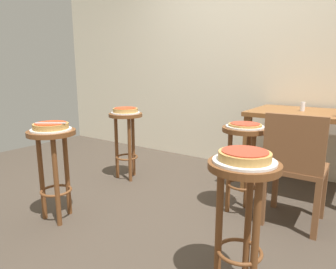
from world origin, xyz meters
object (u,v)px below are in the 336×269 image
(stool_rear, at_px, (126,132))
(condiment_shaker, at_px, (303,106))
(wooden_chair, at_px, (295,166))
(serving_plate_leftside, at_px, (245,127))
(pizza_foreground, at_px, (51,126))
(stool_leftside, at_px, (244,152))
(dining_table, at_px, (312,124))
(stool_middle, at_px, (242,201))
(pizza_server_knife, at_px, (50,123))
(pizza_rear, at_px, (125,110))
(stool_foreground, at_px, (53,156))
(serving_plate_middle, at_px, (244,161))
(serving_plate_foreground, at_px, (51,130))
(pizza_leftside, at_px, (245,125))
(pizza_middle, at_px, (245,155))
(serving_plate_rear, at_px, (126,113))

(stool_rear, distance_m, condiment_shaker, 1.75)
(wooden_chair, bearing_deg, serving_plate_leftside, -178.29)
(pizza_foreground, xyz_separation_m, stool_leftside, (1.13, 0.93, -0.23))
(dining_table, bearing_deg, stool_middle, -91.14)
(pizza_server_knife, bearing_deg, stool_middle, -29.59)
(stool_leftside, height_order, pizza_rear, pizza_rear)
(stool_rear, bearing_deg, dining_table, 22.80)
(stool_foreground, xyz_separation_m, serving_plate_middle, (1.45, 0.05, 0.20))
(serving_plate_foreground, height_order, stool_rear, serving_plate_foreground)
(stool_middle, xyz_separation_m, serving_plate_leftside, (-0.32, 0.88, 0.20))
(stool_middle, relative_size, wooden_chair, 0.83)
(pizza_leftside, relative_size, dining_table, 0.24)
(pizza_foreground, xyz_separation_m, pizza_leftside, (1.13, 0.93, -0.01))
(dining_table, bearing_deg, condiment_shaker, -179.57)
(pizza_server_knife, bearing_deg, pizza_middle, -29.59)
(pizza_middle, distance_m, wooden_chair, 0.93)
(pizza_middle, bearing_deg, pizza_rear, 150.17)
(stool_leftside, xyz_separation_m, serving_plate_leftside, (-0.00, -0.00, 0.20))
(stool_foreground, relative_size, pizza_rear, 2.77)
(pizza_server_knife, bearing_deg, dining_table, 17.00)
(pizza_leftside, relative_size, serving_plate_rear, 0.85)
(pizza_server_knife, bearing_deg, serving_plate_rear, 69.07)
(wooden_chair, bearing_deg, stool_rear, 178.35)
(serving_plate_foreground, height_order, stool_leftside, serving_plate_foreground)
(stool_rear, height_order, dining_table, dining_table)
(wooden_chair, height_order, pizza_server_knife, wooden_chair)
(pizza_foreground, bearing_deg, pizza_server_knife, -33.69)
(pizza_leftside, height_order, dining_table, dining_table)
(pizza_foreground, relative_size, stool_middle, 0.36)
(stool_leftside, distance_m, serving_plate_leftside, 0.20)
(stool_rear, height_order, pizza_rear, pizza_rear)
(stool_middle, xyz_separation_m, condiment_shaker, (-0.06, 1.64, 0.31))
(pizza_middle, distance_m, pizza_server_knife, 1.43)
(serving_plate_foreground, bearing_deg, pizza_leftside, 39.48)
(condiment_shaker, bearing_deg, wooden_chair, -80.83)
(serving_plate_middle, height_order, serving_plate_leftside, same)
(stool_foreground, distance_m, stool_leftside, 1.46)
(stool_middle, height_order, serving_plate_leftside, serving_plate_leftside)
(serving_plate_foreground, height_order, stool_middle, serving_plate_foreground)
(pizza_middle, height_order, condiment_shaker, condiment_shaker)
(stool_middle, relative_size, pizza_middle, 2.85)
(stool_foreground, height_order, stool_middle, same)
(serving_plate_foreground, xyz_separation_m, serving_plate_middle, (1.45, 0.05, 0.00))
(stool_leftside, bearing_deg, pizza_rear, 177.36)
(pizza_leftside, bearing_deg, pizza_rear, 177.36)
(pizza_middle, height_order, wooden_chair, wooden_chair)
(stool_middle, xyz_separation_m, pizza_leftside, (-0.32, 0.88, 0.22))
(serving_plate_rear, bearing_deg, serving_plate_foreground, -79.80)
(pizza_foreground, height_order, serving_plate_middle, pizza_foreground)
(stool_middle, height_order, serving_plate_middle, serving_plate_middle)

